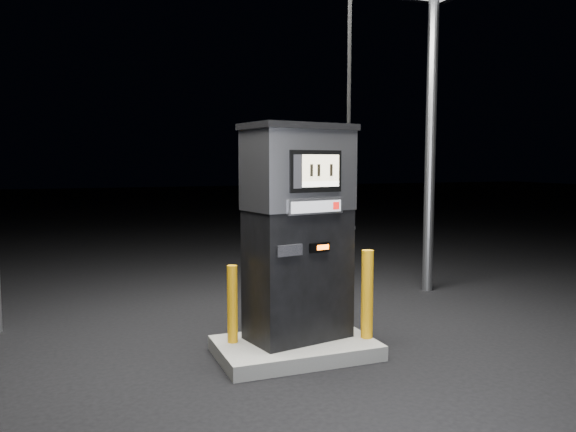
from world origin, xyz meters
name	(u,v)px	position (x,y,z in m)	size (l,w,h in m)	color
ground	(295,355)	(0.00, 0.00, 0.00)	(80.00, 80.00, 0.00)	black
pump_island	(295,348)	(0.00, 0.00, 0.07)	(1.60, 1.00, 0.15)	slate
fuel_dispenser	(299,230)	(0.07, 0.10, 1.29)	(1.28, 0.86, 4.60)	black
bollard_left	(232,304)	(-0.61, 0.20, 0.55)	(0.11, 0.11, 0.79)	#FFAB0E
bollard_right	(367,294)	(0.74, -0.16, 0.61)	(0.12, 0.12, 0.93)	#FFAB0E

